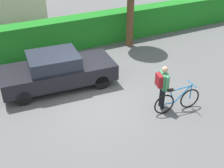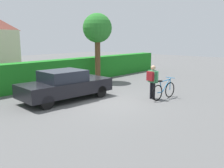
{
  "view_description": "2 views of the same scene",
  "coord_description": "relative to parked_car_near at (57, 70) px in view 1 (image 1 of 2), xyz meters",
  "views": [
    {
      "loc": [
        -3.33,
        -7.92,
        5.84
      ],
      "look_at": [
        0.33,
        -0.61,
        0.92
      ],
      "focal_mm": 46.04,
      "sensor_mm": 36.0,
      "label": 1
    },
    {
      "loc": [
        -7.73,
        -7.21,
        2.8
      ],
      "look_at": [
        0.01,
        -0.5,
        0.86
      ],
      "focal_mm": 38.98,
      "sensor_mm": 36.0,
      "label": 2
    }
  ],
  "objects": [
    {
      "name": "person_rider",
      "position": [
        2.72,
        -2.93,
        0.25
      ],
      "size": [
        0.43,
        0.63,
        1.58
      ],
      "color": "black",
      "rests_on": "ground"
    },
    {
      "name": "hedge_row",
      "position": [
        0.89,
        3.25,
        0.06
      ],
      "size": [
        21.82,
        0.9,
        1.52
      ],
      "primitive_type": "cube",
      "color": "#1B731E",
      "rests_on": "ground"
    },
    {
      "name": "parked_car_near",
      "position": [
        0.0,
        0.0,
        0.0
      ],
      "size": [
        4.36,
        2.09,
        1.38
      ],
      "color": "black",
      "rests_on": "ground"
    },
    {
      "name": "bicycle",
      "position": [
        3.09,
        -3.34,
        -0.29
      ],
      "size": [
        1.72,
        0.5,
        0.97
      ],
      "color": "black",
      "rests_on": "ground"
    },
    {
      "name": "ground_plane",
      "position": [
        0.89,
        -1.55,
        -0.7
      ],
      "size": [
        60.0,
        60.0,
        0.0
      ],
      "primitive_type": "plane",
      "color": "#585858"
    }
  ]
}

